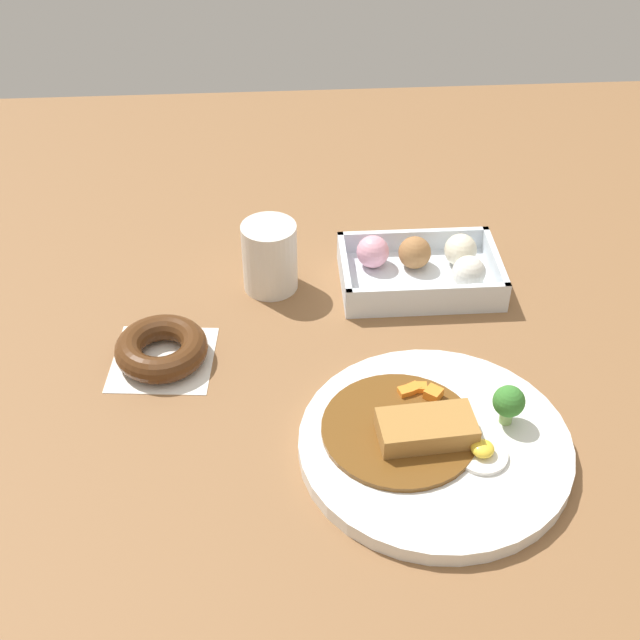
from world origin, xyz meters
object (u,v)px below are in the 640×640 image
donut_box (423,268)px  chocolate_ring_donut (162,349)px  curry_plate (433,442)px  coffee_mug (270,257)px

donut_box → chocolate_ring_donut: (0.33, 0.14, -0.00)m
donut_box → chocolate_ring_donut: donut_box is taller
donut_box → chocolate_ring_donut: size_ratio=1.60×
curry_plate → donut_box: size_ratio=1.39×
curry_plate → coffee_mug: bearing=-61.4°
curry_plate → chocolate_ring_donut: size_ratio=2.22×
curry_plate → chocolate_ring_donut: bearing=-28.9°
curry_plate → coffee_mug: 0.35m
donut_box → chocolate_ring_donut: bearing=22.2°
coffee_mug → donut_box: bearing=179.2°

